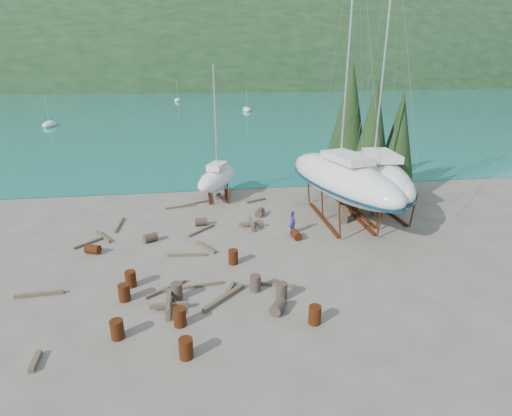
{
  "coord_description": "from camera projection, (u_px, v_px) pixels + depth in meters",
  "views": [
    {
      "loc": [
        -2.68,
        -20.9,
        11.23
      ],
      "look_at": [
        0.88,
        3.0,
        2.45
      ],
      "focal_mm": 28.0,
      "sensor_mm": 36.0,
      "label": 1
    }
  ],
  "objects": [
    {
      "name": "timber_3",
      "position": [
        193.0,
        287.0,
        21.17
      ],
      "size": [
        3.27,
        0.59,
        0.15
      ],
      "primitive_type": "cube",
      "rotation": [
        0.0,
        0.0,
        1.7
      ],
      "color": "brown",
      "rests_on": "ground"
    },
    {
      "name": "worker",
      "position": [
        293.0,
        222.0,
        27.79
      ],
      "size": [
        0.5,
        0.66,
        1.65
      ],
      "primitive_type": "imported",
      "rotation": [
        0.0,
        0.0,
        1.76
      ],
      "color": "navy",
      "rests_on": "ground"
    },
    {
      "name": "far_house_right",
      "position": [
        258.0,
        81.0,
        203.42
      ],
      "size": [
        6.6,
        5.6,
        5.6
      ],
      "color": "beige",
      "rests_on": "ground"
    },
    {
      "name": "drum_13",
      "position": [
        124.0,
        293.0,
        19.94
      ],
      "size": [
        0.58,
        0.58,
        0.88
      ],
      "primitive_type": "cylinder",
      "color": "#603310",
      "rests_on": "ground"
    },
    {
      "name": "drum_15",
      "position": [
        150.0,
        238.0,
        26.6
      ],
      "size": [
        1.05,
        0.93,
        0.58
      ],
      "primitive_type": "cylinder",
      "rotation": [
        1.57,
        0.0,
        2.07
      ],
      "color": "#2D2823",
      "rests_on": "ground"
    },
    {
      "name": "timber_11",
      "position": [
        187.0,
        255.0,
        24.65
      ],
      "size": [
        2.38,
        0.39,
        0.15
      ],
      "primitive_type": "cube",
      "rotation": [
        0.0,
        0.0,
        1.47
      ],
      "color": "brown",
      "rests_on": "ground"
    },
    {
      "name": "timber_2",
      "position": [
        103.0,
        237.0,
        27.21
      ],
      "size": [
        1.38,
        1.93,
        0.19
      ],
      "primitive_type": "cube",
      "rotation": [
        0.0,
        0.0,
        0.59
      ],
      "color": "brown",
      "rests_on": "ground"
    },
    {
      "name": "timber_10",
      "position": [
        201.0,
        230.0,
        28.25
      ],
      "size": [
        1.89,
        1.89,
        0.16
      ],
      "primitive_type": "cube",
      "rotation": [
        0.0,
        0.0,
        2.36
      ],
      "color": "brown",
      "rests_on": "ground"
    },
    {
      "name": "small_sailboat_shore",
      "position": [
        217.0,
        177.0,
        34.9
      ],
      "size": [
        4.87,
        7.22,
        11.11
      ],
      "rotation": [
        0.0,
        0.0,
        -0.43
      ],
      "color": "silver",
      "rests_on": "ground"
    },
    {
      "name": "far_hill",
      "position": [
        197.0,
        78.0,
        321.11
      ],
      "size": [
        800.0,
        360.0,
        110.0
      ],
      "primitive_type": "ellipsoid",
      "color": "black",
      "rests_on": "ground"
    },
    {
      "name": "drum_1",
      "position": [
        278.0,
        307.0,
        19.02
      ],
      "size": [
        0.97,
        1.05,
        0.58
      ],
      "primitive_type": "cylinder",
      "rotation": [
        1.57,
        0.0,
        2.55
      ],
      "color": "#2D2823",
      "rests_on": "ground"
    },
    {
      "name": "drum_2",
      "position": [
        93.0,
        249.0,
        24.94
      ],
      "size": [
        1.03,
        0.85,
        0.58
      ],
      "primitive_type": "cylinder",
      "rotation": [
        1.57,
        0.0,
        1.22
      ],
      "color": "#603310",
      "rests_on": "ground"
    },
    {
      "name": "bay_water",
      "position": [
        197.0,
        78.0,
        316.46
      ],
      "size": [
        700.0,
        700.0,
        0.0
      ],
      "primitive_type": "plane",
      "color": "#177776",
      "rests_on": "ground"
    },
    {
      "name": "cypress_near_right",
      "position": [
        373.0,
        130.0,
        34.55
      ],
      "size": [
        3.6,
        3.6,
        10.0
      ],
      "color": "black",
      "rests_on": "ground"
    },
    {
      "name": "cypress_back_left",
      "position": [
        349.0,
        117.0,
        35.9
      ],
      "size": [
        4.14,
        4.14,
        11.5
      ],
      "color": "black",
      "rests_on": "ground"
    },
    {
      "name": "timber_12",
      "position": [
        166.0,
        289.0,
        20.92
      ],
      "size": [
        2.06,
        1.55,
        0.17
      ],
      "primitive_type": "cube",
      "rotation": [
        0.0,
        0.0,
        2.19
      ],
      "color": "brown",
      "rests_on": "ground"
    },
    {
      "name": "drum_7",
      "position": [
        315.0,
        315.0,
        18.18
      ],
      "size": [
        0.58,
        0.58,
        0.88
      ],
      "primitive_type": "cylinder",
      "color": "#603310",
      "rests_on": "ground"
    },
    {
      "name": "drum_0",
      "position": [
        117.0,
        329.0,
        17.19
      ],
      "size": [
        0.58,
        0.58,
        0.88
      ],
      "primitive_type": "cylinder",
      "color": "#603310",
      "rests_on": "ground"
    },
    {
      "name": "large_sailboat_far",
      "position": [
        376.0,
        175.0,
        30.87
      ],
      "size": [
        4.54,
        12.35,
        19.12
      ],
      "rotation": [
        0.0,
        0.0,
        -0.09
      ],
      "color": "silver",
      "rests_on": "ground"
    },
    {
      "name": "drum_3",
      "position": [
        186.0,
        348.0,
        16.04
      ],
      "size": [
        0.58,
        0.58,
        0.88
      ],
      "primitive_type": "cylinder",
      "color": "#603310",
      "rests_on": "ground"
    },
    {
      "name": "timber_17",
      "position": [
        89.0,
        243.0,
        26.28
      ],
      "size": [
        1.62,
        1.56,
        0.16
      ],
      "primitive_type": "cube",
      "rotation": [
        0.0,
        0.0,
        2.34
      ],
      "color": "brown",
      "rests_on": "ground"
    },
    {
      "name": "drum_8",
      "position": [
        131.0,
        279.0,
        21.21
      ],
      "size": [
        0.58,
        0.58,
        0.88
      ],
      "primitive_type": "cylinder",
      "color": "#603310",
      "rests_on": "ground"
    },
    {
      "name": "drum_10",
      "position": [
        180.0,
        317.0,
        18.03
      ],
      "size": [
        0.58,
        0.58,
        0.88
      ],
      "primitive_type": "cylinder",
      "color": "#603310",
      "rests_on": "ground"
    },
    {
      "name": "timber_9",
      "position": [
        180.0,
        207.0,
        32.96
      ],
      "size": [
        2.4,
        0.75,
        0.15
      ],
      "primitive_type": "cube",
      "rotation": [
        0.0,
        0.0,
        1.82
      ],
      "color": "brown",
      "rests_on": "ground"
    },
    {
      "name": "cypress_far_right",
      "position": [
        399.0,
        134.0,
        36.09
      ],
      "size": [
        3.24,
        3.24,
        9.0
      ],
      "color": "black",
      "rests_on": "ground"
    },
    {
      "name": "timber_0",
      "position": [
        196.0,
        203.0,
        33.81
      ],
      "size": [
        2.51,
        1.2,
        0.14
      ],
      "primitive_type": "cube",
      "rotation": [
        0.0,
        0.0,
        1.98
      ],
      "color": "brown",
      "rests_on": "ground"
    },
    {
      "name": "drum_11",
      "position": [
        260.0,
        212.0,
        31.11
      ],
      "size": [
        0.89,
        1.04,
        0.58
      ],
      "primitive_type": "cylinder",
      "rotation": [
        1.57,
        0.0,
        2.73
      ],
      "color": "#2D2823",
      "rests_on": "ground"
    },
    {
      "name": "timber_pile_aft",
      "position": [
        252.0,
        224.0,
        28.89
      ],
      "size": [
        1.8,
        1.8,
        0.6
      ],
      "color": "brown",
      "rests_on": "ground"
    },
    {
      "name": "drum_16",
      "position": [
        177.0,
        291.0,
        20.06
      ],
      "size": [
        0.58,
        0.58,
        0.88
      ],
      "primitive_type": "cylinder",
      "color": "#2D2823",
      "rests_on": "ground"
    },
    {
      "name": "moored_boat_mid",
      "position": [
        247.0,
        110.0,
        99.26
      ],
      "size": [
        2.0,
        5.0,
        6.05
      ],
      "color": "silver",
      "rests_on": "ground"
    },
    {
      "name": "drum_14",
      "position": [
        233.0,
        257.0,
        23.62
      ],
      "size": [
        0.58,
        0.58,
        0.88
      ],
      "primitive_type": "cylinder",
      "color": "#603310",
      "rests_on": "ground"
    },
    {
      "name": "timber_8",
      "position": [
        206.0,
        247.0,
        25.64
      ],
      "size": [
        1.24,
        1.83,
        0.19
      ],
      "primitive_type": "cube",
      "rotation": [
        0.0,
        0.0,
        0.56
      ],
      "color": "brown",
      "rests_on": "ground"
    },
    {
      "name": "far_house_center",
      "position": [
        158.0,
        81.0,
        196.49
      ],
      "size": [
        6.6,
        5.6,
        5.6
      ],
      "color": "beige",
      "rests_on": "ground"
    },
    {
      "name": "timber_5",
      "position": [
        272.0,
        284.0,
        21.38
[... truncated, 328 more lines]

